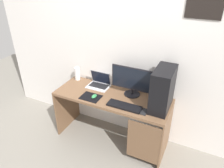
# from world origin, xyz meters

# --- Properties ---
(ground_plane) EXTENTS (8.00, 8.00, 0.00)m
(ground_plane) POSITION_xyz_m (0.00, 0.00, 0.00)
(ground_plane) COLOR gray
(wall_back) EXTENTS (4.00, 0.05, 2.60)m
(wall_back) POSITION_xyz_m (0.00, 0.32, 1.30)
(wall_back) COLOR silver
(wall_back) RESTS_ON ground_plane
(desk) EXTENTS (1.52, 0.56, 0.73)m
(desk) POSITION_xyz_m (0.02, -0.01, 0.59)
(desk) COLOR brown
(desk) RESTS_ON ground_plane
(pc_tower) EXTENTS (0.21, 0.42, 0.51)m
(pc_tower) POSITION_xyz_m (0.63, 0.02, 0.99)
(pc_tower) COLOR black
(pc_tower) RESTS_ON desk
(monitor) EXTENTS (0.56, 0.21, 0.39)m
(monitor) POSITION_xyz_m (0.22, 0.14, 0.94)
(monitor) COLOR black
(monitor) RESTS_ON desk
(laptop) EXTENTS (0.30, 0.22, 0.22)m
(laptop) POSITION_xyz_m (-0.28, 0.16, 0.78)
(laptop) COLOR silver
(laptop) RESTS_ON desk
(speaker) EXTENTS (0.08, 0.08, 0.19)m
(speaker) POSITION_xyz_m (-0.66, 0.20, 0.83)
(speaker) COLOR white
(speaker) RESTS_ON desk
(keyboard) EXTENTS (0.42, 0.14, 0.02)m
(keyboard) POSITION_xyz_m (0.24, -0.15, 0.75)
(keyboard) COLOR black
(keyboard) RESTS_ON desk
(mousepad) EXTENTS (0.26, 0.20, 0.00)m
(mousepad) POSITION_xyz_m (-0.24, -0.14, 0.74)
(mousepad) COLOR black
(mousepad) RESTS_ON desk
(mouse_left) EXTENTS (0.06, 0.10, 0.03)m
(mouse_left) POSITION_xyz_m (-0.19, -0.13, 0.76)
(mouse_left) COLOR #338C4C
(mouse_left) RESTS_ON mousepad
(cell_phone) EXTENTS (0.07, 0.13, 0.01)m
(cell_phone) POSITION_xyz_m (0.49, -0.15, 0.74)
(cell_phone) COLOR #232326
(cell_phone) RESTS_ON desk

